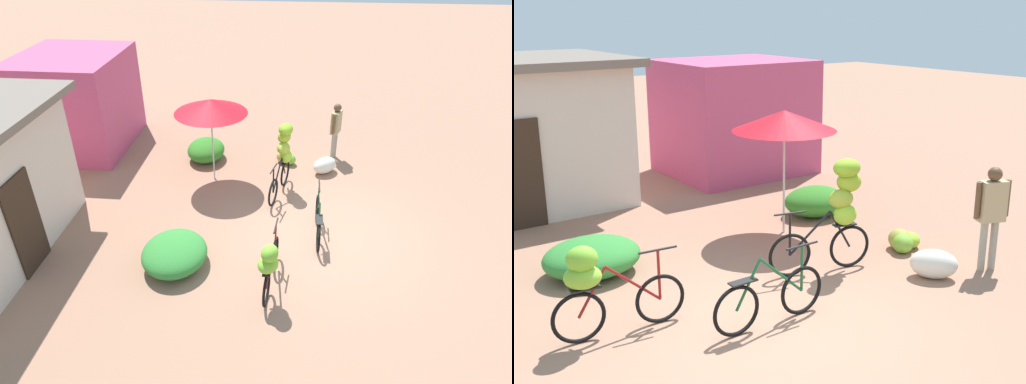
% 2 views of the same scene
% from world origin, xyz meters
% --- Properties ---
extents(ground_plane, '(60.00, 60.00, 0.00)m').
position_xyz_m(ground_plane, '(0.00, 0.00, 0.00)').
color(ground_plane, '#9F725A').
extents(shop_pink, '(3.20, 2.80, 2.70)m').
position_xyz_m(shop_pink, '(3.97, 6.98, 1.35)').
color(shop_pink, '#C64972').
rests_on(shop_pink, ground).
extents(hedge_bush_front_left, '(1.46, 1.29, 0.55)m').
position_xyz_m(hedge_bush_front_left, '(-1.23, 2.92, 0.28)').
color(hedge_bush_front_left, '#328435').
rests_on(hedge_bush_front_left, ground).
extents(hedge_bush_front_right, '(1.26, 1.04, 0.56)m').
position_xyz_m(hedge_bush_front_right, '(3.31, 3.13, 0.28)').
color(hedge_bush_front_right, '#307E26').
rests_on(hedge_bush_front_right, ground).
extents(market_umbrella, '(1.81, 1.81, 2.20)m').
position_xyz_m(market_umbrella, '(2.23, 2.72, 2.02)').
color(market_umbrella, beige).
rests_on(market_umbrella, ground).
extents(bicycle_leftmost, '(1.67, 0.48, 1.23)m').
position_xyz_m(bicycle_leftmost, '(-1.86, 0.99, 0.72)').
color(bicycle_leftmost, black).
rests_on(bicycle_leftmost, ground).
extents(bicycle_near_pile, '(1.67, 0.14, 0.97)m').
position_xyz_m(bicycle_near_pile, '(0.00, 0.07, 0.36)').
color(bicycle_near_pile, black).
rests_on(bicycle_near_pile, ground).
extents(bicycle_center_loaded, '(1.64, 0.56, 1.73)m').
position_xyz_m(bicycle_center_loaded, '(1.89, 0.91, 1.03)').
color(bicycle_center_loaded, black).
rests_on(bicycle_center_loaded, ground).
extents(banana_pile_on_ground, '(0.79, 0.69, 0.34)m').
position_xyz_m(banana_pile_on_ground, '(3.31, 0.86, 0.16)').
color(banana_pile_on_ground, '#76B236').
rests_on(banana_pile_on_ground, ground).
extents(produce_sack, '(0.79, 0.82, 0.44)m').
position_xyz_m(produce_sack, '(2.81, -0.19, 0.22)').
color(produce_sack, silver).
rests_on(produce_sack, ground).
extents(person_vendor, '(0.55, 0.33, 1.62)m').
position_xyz_m(person_vendor, '(3.71, -0.47, 0.99)').
color(person_vendor, gray).
rests_on(person_vendor, ground).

